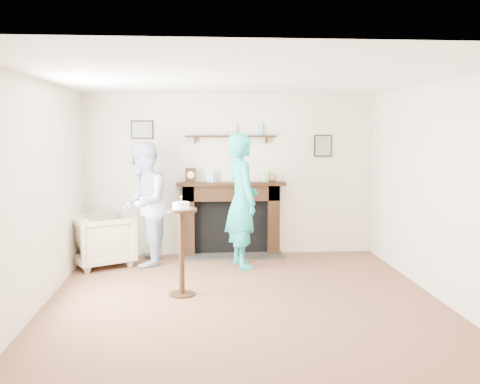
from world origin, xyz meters
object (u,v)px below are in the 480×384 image
object	(u,v)px
armchair	(102,265)
woman	(242,266)
man	(145,265)
pedestal_table	(181,234)

from	to	relation	value
armchair	woman	xyz separation A→B (m)	(2.01, -0.21, 0.00)
man	pedestal_table	xyz separation A→B (m)	(0.58, -1.49, 0.73)
woman	armchair	bearing A→B (deg)	70.40
armchair	pedestal_table	bearing A→B (deg)	-170.38
man	woman	size ratio (longest dim) A/B	0.94
armchair	pedestal_table	xyz separation A→B (m)	(1.19, -1.49, 0.73)
woman	man	bearing A→B (deg)	67.82
man	pedestal_table	size ratio (longest dim) A/B	1.51
armchair	man	bearing A→B (deg)	-118.92
armchair	woman	bearing A→B (deg)	-124.98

